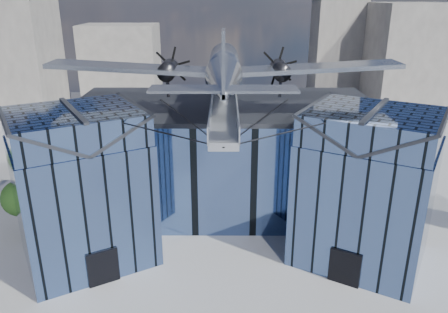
{
  "coord_description": "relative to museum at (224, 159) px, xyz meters",
  "views": [
    {
      "loc": [
        0.09,
        -30.45,
        19.28
      ],
      "look_at": [
        0.0,
        2.0,
        7.2
      ],
      "focal_mm": 35.0,
      "sensor_mm": 36.0,
      "label": 1
    }
  ],
  "objects": [
    {
      "name": "ground_plane",
      "position": [
        -0.0,
        -5.82,
        -5.54
      ],
      "size": [
        120.0,
        120.0,
        0.0
      ],
      "primitive_type": "plane",
      "color": "gray"
    },
    {
      "name": "museum",
      "position": [
        0.0,
        0.0,
        0.0
      ],
      "size": [
        32.88,
        24.5,
        17.6
      ],
      "color": "#466090",
      "rests_on": "ground"
    },
    {
      "name": "bg_towers",
      "position": [
        1.45,
        44.67,
        4.47
      ],
      "size": [
        77.0,
        24.5,
        26.0
      ],
      "color": "gray",
      "rests_on": "ground"
    },
    {
      "name": "tree_plaza_w",
      "position": [
        -17.1,
        -3.28,
        -2.29
      ],
      "size": [
        3.45,
        3.45,
        4.8
      ],
      "rotation": [
        0.0,
        0.0,
        -0.13
      ],
      "color": "#2F2013",
      "rests_on": "ground"
    }
  ]
}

